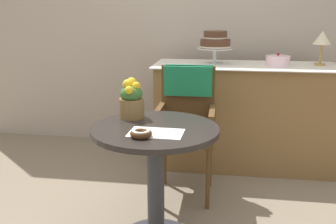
# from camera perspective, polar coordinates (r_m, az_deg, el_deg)

# --- Properties ---
(back_wall) EXTENTS (4.80, 0.10, 2.70)m
(back_wall) POSITION_cam_1_polar(r_m,az_deg,el_deg) (3.90, 3.03, 14.83)
(back_wall) COLOR #B2A393
(back_wall) RESTS_ON ground
(cafe_table) EXTENTS (0.72, 0.72, 0.72)m
(cafe_table) POSITION_cam_1_polar(r_m,az_deg,el_deg) (2.23, -1.85, -7.44)
(cafe_table) COLOR #282321
(cafe_table) RESTS_ON ground
(wicker_chair) EXTENTS (0.42, 0.45, 0.95)m
(wicker_chair) POSITION_cam_1_polar(r_m,az_deg,el_deg) (2.85, 2.79, 0.33)
(wicker_chair) COLOR brown
(wicker_chair) RESTS_ON ground
(paper_napkin) EXTENTS (0.30, 0.19, 0.00)m
(paper_napkin) POSITION_cam_1_polar(r_m,az_deg,el_deg) (2.05, -1.79, -3.11)
(paper_napkin) COLOR white
(paper_napkin) RESTS_ON cafe_table
(donut_front) EXTENTS (0.11, 0.11, 0.04)m
(donut_front) POSITION_cam_1_polar(r_m,az_deg,el_deg) (1.99, -4.01, -3.11)
(donut_front) COLOR #4C2D19
(donut_front) RESTS_ON cafe_table
(flower_vase) EXTENTS (0.15, 0.15, 0.24)m
(flower_vase) POSITION_cam_1_polar(r_m,az_deg,el_deg) (2.33, -5.42, 1.77)
(flower_vase) COLOR brown
(flower_vase) RESTS_ON cafe_table
(display_counter) EXTENTS (1.56, 0.62, 0.90)m
(display_counter) POSITION_cam_1_polar(r_m,az_deg,el_deg) (3.45, 11.06, -0.48)
(display_counter) COLOR olive
(display_counter) RESTS_ON ground
(tiered_cake_stand) EXTENTS (0.30, 0.30, 0.28)m
(tiered_cake_stand) POSITION_cam_1_polar(r_m,az_deg,el_deg) (3.34, 6.98, 10.19)
(tiered_cake_stand) COLOR silver
(tiered_cake_stand) RESTS_ON display_counter
(round_layer_cake) EXTENTS (0.20, 0.20, 0.11)m
(round_layer_cake) POSITION_cam_1_polar(r_m,az_deg,el_deg) (3.36, 15.91, 7.30)
(round_layer_cake) COLOR silver
(round_layer_cake) RESTS_ON display_counter
(table_lamp) EXTENTS (0.15, 0.15, 0.28)m
(table_lamp) POSITION_cam_1_polar(r_m,az_deg,el_deg) (3.48, 21.82, 9.94)
(table_lamp) COLOR #B28C47
(table_lamp) RESTS_ON display_counter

